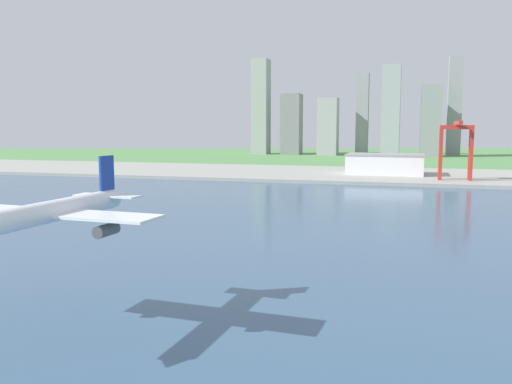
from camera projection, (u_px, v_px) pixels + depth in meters
ground_plane at (336, 213)px, 244.96m from camera, size 2400.00×2400.00×0.00m
water_bay at (313, 238)px, 187.77m from camera, size 840.00×360.00×0.15m
industrial_pier at (369, 175)px, 425.88m from camera, size 840.00×140.00×2.50m
airplane_landing at (50, 213)px, 98.63m from camera, size 41.49×44.13×13.52m
port_crane_red at (456, 138)px, 365.34m from camera, size 22.03×43.29×40.61m
warehouse_main at (385, 164)px, 417.30m from camera, size 58.93×36.39×15.86m
distant_skyline at (346, 116)px, 746.38m from camera, size 289.69×76.08×137.07m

